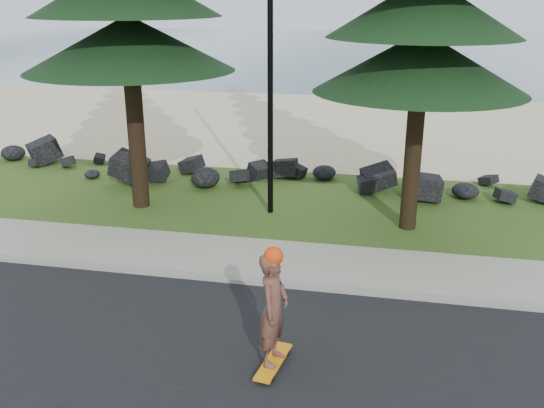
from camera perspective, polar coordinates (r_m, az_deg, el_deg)
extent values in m
plane|color=#334E18|center=(12.94, -3.03, -5.55)|extent=(160.00, 160.00, 0.00)
cube|color=black|center=(9.25, -10.29, -17.05)|extent=(160.00, 7.00, 0.02)
cube|color=gray|center=(12.14, -4.10, -7.09)|extent=(160.00, 0.20, 0.10)
cube|color=gray|center=(13.10, -2.82, -5.03)|extent=(160.00, 2.00, 0.08)
cube|color=tan|center=(26.58, 4.82, 7.54)|extent=(160.00, 15.00, 0.01)
cube|color=#3A596F|center=(62.65, 9.00, 14.24)|extent=(160.00, 58.00, 0.01)
cylinder|color=black|center=(14.92, -0.17, 13.82)|extent=(0.14, 0.14, 8.00)
cube|color=orange|center=(9.57, 0.13, -14.62)|extent=(0.42, 1.10, 0.04)
imported|color=brown|center=(9.09, 0.14, -9.87)|extent=(0.52, 0.71, 1.78)
sphere|color=red|center=(8.70, 0.14, -4.95)|extent=(0.29, 0.29, 0.29)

